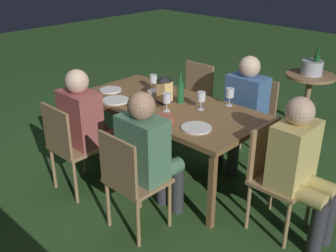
# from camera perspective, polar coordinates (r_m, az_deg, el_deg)

# --- Properties ---
(ground_plane) EXTENTS (16.00, 16.00, 0.00)m
(ground_plane) POSITION_cam_1_polar(r_m,az_deg,el_deg) (4.06, -0.00, -6.70)
(ground_plane) COLOR #2D5123
(dining_table) EXTENTS (1.82, 0.89, 0.74)m
(dining_table) POSITION_cam_1_polar(r_m,az_deg,el_deg) (3.75, -0.00, 2.34)
(dining_table) COLOR brown
(dining_table) RESTS_ON ground
(chair_head_near) EXTENTS (0.40, 0.42, 0.87)m
(chair_head_near) POSITION_cam_1_polar(r_m,az_deg,el_deg) (3.23, 15.09, -6.51)
(chair_head_near) COLOR #9E7A51
(chair_head_near) RESTS_ON ground
(person_in_mustard) EXTENTS (0.48, 0.38, 1.15)m
(person_in_mustard) POSITION_cam_1_polar(r_m,az_deg,el_deg) (3.08, 18.53, -5.30)
(person_in_mustard) COLOR tan
(person_in_mustard) RESTS_ON ground
(chair_side_left_b) EXTENTS (0.42, 0.40, 0.87)m
(chair_side_left_b) POSITION_cam_1_polar(r_m,az_deg,el_deg) (4.65, 3.52, 4.16)
(chair_side_left_b) COLOR #9E7A51
(chair_side_left_b) RESTS_ON ground
(chair_side_left_a) EXTENTS (0.42, 0.40, 0.87)m
(chair_side_left_a) POSITION_cam_1_polar(r_m,az_deg,el_deg) (4.21, 12.01, 1.38)
(chair_side_left_a) COLOR #9E7A51
(chair_side_left_a) RESTS_ON ground
(person_in_blue) EXTENTS (0.38, 0.47, 1.15)m
(person_in_blue) POSITION_cam_1_polar(r_m,az_deg,el_deg) (4.00, 10.68, 2.59)
(person_in_blue) COLOR #426699
(person_in_blue) RESTS_ON ground
(chair_side_right_b) EXTENTS (0.42, 0.40, 0.87)m
(chair_side_right_b) POSITION_cam_1_polar(r_m,az_deg,el_deg) (3.65, -13.90, -2.58)
(chair_side_right_b) COLOR #9E7A51
(chair_side_right_b) RESTS_ON ground
(person_in_rust) EXTENTS (0.38, 0.47, 1.15)m
(person_in_rust) POSITION_cam_1_polar(r_m,az_deg,el_deg) (3.68, -11.61, 0.51)
(person_in_rust) COLOR #9E4C47
(person_in_rust) RESTS_ON ground
(chair_side_right_a) EXTENTS (0.42, 0.40, 0.87)m
(chair_side_right_a) POSITION_cam_1_polar(r_m,az_deg,el_deg) (3.06, -5.40, -7.53)
(chair_side_right_a) COLOR #9E7A51
(chair_side_right_a) RESTS_ON ground
(person_in_green) EXTENTS (0.38, 0.47, 1.15)m
(person_in_green) POSITION_cam_1_polar(r_m,az_deg,el_deg) (3.10, -2.78, -3.78)
(person_in_green) COLOR #4C7A5B
(person_in_green) RESTS_ON ground
(lantern_centerpiece) EXTENTS (0.15, 0.15, 0.27)m
(lantern_centerpiece) POSITION_cam_1_polar(r_m,az_deg,el_deg) (3.73, -0.49, 5.56)
(lantern_centerpiece) COLOR black
(lantern_centerpiece) RESTS_ON dining_table
(green_bottle_on_table) EXTENTS (0.07, 0.07, 0.29)m
(green_bottle_on_table) POSITION_cam_1_polar(r_m,az_deg,el_deg) (3.74, 1.80, 4.97)
(green_bottle_on_table) COLOR #1E5B2D
(green_bottle_on_table) RESTS_ON dining_table
(wine_glass_a) EXTENTS (0.08, 0.08, 0.17)m
(wine_glass_a) POSITION_cam_1_polar(r_m,az_deg,el_deg) (3.70, 8.89, 4.63)
(wine_glass_a) COLOR silver
(wine_glass_a) RESTS_ON dining_table
(wine_glass_b) EXTENTS (0.08, 0.08, 0.17)m
(wine_glass_b) POSITION_cam_1_polar(r_m,az_deg,el_deg) (3.58, 4.81, 4.13)
(wine_glass_b) COLOR silver
(wine_glass_b) RESTS_ON dining_table
(wine_glass_c) EXTENTS (0.08, 0.08, 0.17)m
(wine_glass_c) POSITION_cam_1_polar(r_m,az_deg,el_deg) (4.06, -2.13, 6.68)
(wine_glass_c) COLOR silver
(wine_glass_c) RESTS_ON dining_table
(wine_glass_d) EXTENTS (0.08, 0.08, 0.17)m
(wine_glass_d) POSITION_cam_1_polar(r_m,az_deg,el_deg) (3.53, -0.19, 3.92)
(wine_glass_d) COLOR silver
(wine_glass_d) RESTS_ON dining_table
(plate_a) EXTENTS (0.25, 0.25, 0.01)m
(plate_a) POSITION_cam_1_polar(r_m,az_deg,el_deg) (3.84, -7.54, 3.71)
(plate_a) COLOR white
(plate_a) RESTS_ON dining_table
(plate_b) EXTENTS (0.22, 0.22, 0.01)m
(plate_b) POSITION_cam_1_polar(r_m,az_deg,el_deg) (4.13, -8.27, 5.17)
(plate_b) COLOR white
(plate_b) RESTS_ON dining_table
(plate_c) EXTENTS (0.25, 0.25, 0.01)m
(plate_c) POSITION_cam_1_polar(r_m,az_deg,el_deg) (3.23, 4.10, -0.27)
(plate_c) COLOR silver
(plate_c) RESTS_ON dining_table
(bowl_olives) EXTENTS (0.14, 0.14, 0.06)m
(bowl_olives) POSITION_cam_1_polar(r_m,az_deg,el_deg) (3.93, -1.99, 4.77)
(bowl_olives) COLOR silver
(bowl_olives) RESTS_ON dining_table
(bowl_bread) EXTENTS (0.17, 0.17, 0.06)m
(bowl_bread) POSITION_cam_1_polar(r_m,az_deg,el_deg) (3.34, -0.44, 1.04)
(bowl_bread) COLOR #9E5138
(bowl_bread) RESTS_ON dining_table
(side_table) EXTENTS (0.59, 0.59, 0.67)m
(side_table) POSITION_cam_1_polar(r_m,az_deg,el_deg) (5.24, 19.53, 4.72)
(side_table) COLOR #937047
(side_table) RESTS_ON ground
(ice_bucket) EXTENTS (0.26, 0.26, 0.34)m
(ice_bucket) POSITION_cam_1_polar(r_m,az_deg,el_deg) (5.15, 20.05, 8.02)
(ice_bucket) COLOR #B2B7BF
(ice_bucket) RESTS_ON side_table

